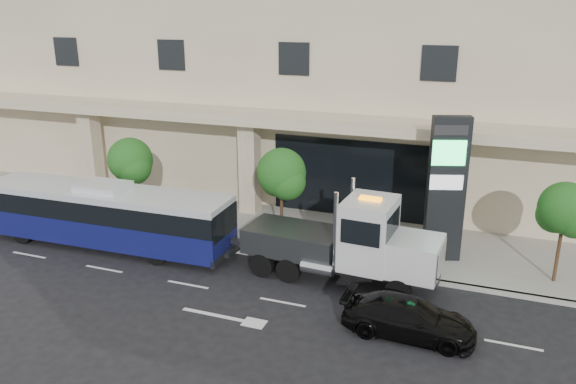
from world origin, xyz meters
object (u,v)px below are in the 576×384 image
tow_truck (349,243)px  signage_pylon (446,189)px  black_sedan (409,318)px  city_bus (106,214)px

tow_truck → signage_pylon: 4.85m
tow_truck → black_sedan: (2.85, -3.02, -1.02)m
tow_truck → black_sedan: size_ratio=2.02×
tow_truck → black_sedan: tow_truck is taller
city_bus → black_sedan: (14.04, -2.68, -0.89)m
tow_truck → black_sedan: bearing=-43.0°
city_bus → tow_truck: tow_truck is taller
city_bus → black_sedan: 14.32m
city_bus → tow_truck: bearing=0.2°
black_sedan → signage_pylon: (0.39, 6.24, 2.64)m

